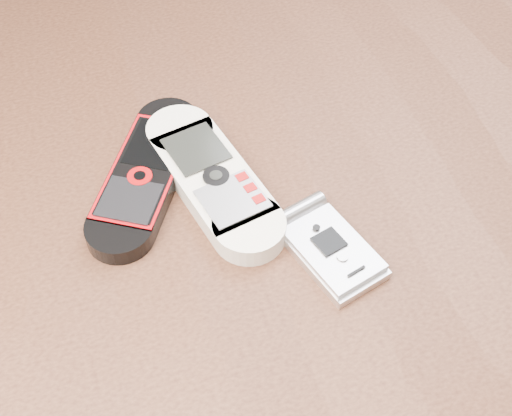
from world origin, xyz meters
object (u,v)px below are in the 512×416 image
object	(u,v)px
nokia_black_red	(145,174)
motorola_razr	(330,249)
table	(250,295)
nokia_white	(213,179)

from	to	relation	value
nokia_black_red	motorola_razr	xyz separation A→B (m)	(0.11, -0.11, -0.00)
table	motorola_razr	bearing A→B (deg)	-48.15
nokia_black_red	table	bearing A→B (deg)	-11.58
table	motorola_razr	xyz separation A→B (m)	(0.04, -0.05, 0.11)
table	motorola_razr	world-z (taller)	motorola_razr
table	nokia_black_red	xyz separation A→B (m)	(-0.06, 0.06, 0.11)
nokia_white	motorola_razr	size ratio (longest dim) A/B	1.84
table	nokia_black_red	bearing A→B (deg)	137.14
nokia_black_red	nokia_white	bearing A→B (deg)	6.60
nokia_white	motorola_razr	world-z (taller)	nokia_white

